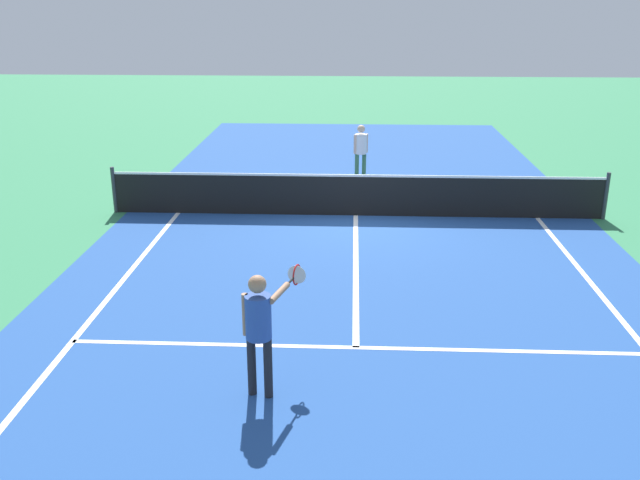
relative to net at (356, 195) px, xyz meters
name	(u,v)px	position (x,y,z in m)	size (l,w,h in m)	color
ground_plane	(356,215)	(0.00, 0.00, -0.49)	(60.00, 60.00, 0.00)	#337F51
court_surface_inbounds	(356,215)	(0.00, 0.00, -0.49)	(10.62, 24.40, 0.00)	#234C93
line_sideline_left	(84,327)	(-4.11, -5.95, -0.49)	(0.10, 11.89, 0.01)	white
line_sideline_right	(637,339)	(4.11, -5.95, -0.49)	(0.10, 11.89, 0.01)	white
line_service_near	(356,347)	(0.00, -6.40, -0.49)	(8.22, 0.10, 0.01)	white
line_center_service	(356,266)	(0.00, -3.20, -0.49)	(0.10, 6.40, 0.01)	white
net	(356,195)	(0.00, 0.00, 0.00)	(11.23, 0.09, 1.07)	#33383D
player_near	(260,322)	(-1.19, -7.68, 0.51)	(0.73, 1.11, 1.62)	black
player_far	(361,147)	(0.12, 3.23, 0.43)	(0.38, 0.32, 1.52)	#3F7247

